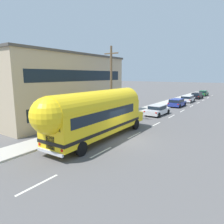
% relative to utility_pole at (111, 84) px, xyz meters
% --- Properties ---
extents(ground_plane, '(300.00, 300.00, 0.00)m').
position_rel_utility_pole_xyz_m(ground_plane, '(4.73, -4.76, -4.42)').
color(ground_plane, '#565454').
extents(lane_markings, '(4.09, 80.00, 0.01)m').
position_rel_utility_pole_xyz_m(lane_markings, '(1.94, 8.13, -4.42)').
color(lane_markings, silver).
rests_on(lane_markings, ground).
extents(sidewalk_slab, '(2.33, 90.00, 0.15)m').
position_rel_utility_pole_xyz_m(sidewalk_slab, '(-0.40, 5.24, -4.35)').
color(sidewalk_slab, '#ADA89E').
rests_on(sidewalk_slab, ground).
extents(roadside_building, '(14.26, 16.98, 7.84)m').
position_rel_utility_pole_xyz_m(roadside_building, '(-9.86, -1.45, -0.50)').
color(roadside_building, tan).
rests_on(roadside_building, ground).
extents(utility_pole, '(1.80, 0.24, 8.50)m').
position_rel_utility_pole_xyz_m(utility_pole, '(0.00, 0.00, 0.00)').
color(utility_pole, brown).
rests_on(utility_pole, ground).
extents(painted_bus, '(2.78, 12.65, 4.12)m').
position_rel_utility_pole_xyz_m(painted_bus, '(2.77, -6.24, -2.12)').
color(painted_bus, yellow).
rests_on(painted_bus, ground).
extents(car_lead, '(2.15, 4.66, 1.37)m').
position_rel_utility_pole_xyz_m(car_lead, '(2.76, 7.10, -3.68)').
color(car_lead, silver).
rests_on(car_lead, ground).
extents(car_second, '(2.08, 4.35, 1.37)m').
position_rel_utility_pole_xyz_m(car_second, '(2.74, 15.91, -3.64)').
color(car_second, navy).
rests_on(car_second, ground).
extents(car_third, '(2.11, 4.70, 1.37)m').
position_rel_utility_pole_xyz_m(car_third, '(2.70, 23.26, -3.63)').
color(car_third, white).
rests_on(car_third, ground).
extents(car_fourth, '(2.07, 4.49, 1.37)m').
position_rel_utility_pole_xyz_m(car_fourth, '(2.87, 30.83, -3.64)').
color(car_fourth, black).
rests_on(car_fourth, ground).
extents(car_fifth, '(1.97, 4.45, 1.37)m').
position_rel_utility_pole_xyz_m(car_fifth, '(2.78, 38.77, -3.69)').
color(car_fifth, '#196633').
rests_on(car_fifth, ground).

